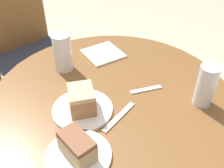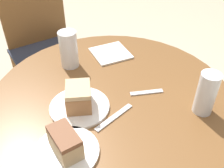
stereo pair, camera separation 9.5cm
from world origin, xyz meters
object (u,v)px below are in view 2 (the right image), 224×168
at_px(cake_slice_near, 79,97).
at_px(glass_lemonade, 69,51).
at_px(cake_slice_far, 65,142).
at_px(plate_far, 67,152).
at_px(glass_water, 206,96).
at_px(chair, 46,45).
at_px(plate_near, 80,107).

relative_size(cake_slice_near, glass_lemonade, 0.79).
bearing_deg(cake_slice_far, plate_far, 0.00).
distance_m(cake_slice_far, glass_lemonade, 0.46).
bearing_deg(plate_far, glass_water, -2.41).
relative_size(chair, cake_slice_near, 7.60).
relative_size(plate_near, cake_slice_near, 1.69).
distance_m(plate_far, glass_lemonade, 0.46).
bearing_deg(plate_far, cake_slice_far, 0.00).
relative_size(plate_near, glass_water, 1.35).
bearing_deg(plate_near, glass_lemonade, 79.60).
bearing_deg(chair, plate_far, -107.28).
bearing_deg(plate_near, cake_slice_far, -120.05).
distance_m(plate_near, plate_far, 0.19).
bearing_deg(cake_slice_near, glass_water, -26.08).
xyz_separation_m(cake_slice_near, glass_lemonade, (0.05, 0.27, 0.02)).
bearing_deg(cake_slice_far, glass_lemonade, 71.50).
bearing_deg(cake_slice_near, glass_lemonade, 79.60).
bearing_deg(chair, plate_near, -102.79).
bearing_deg(glass_water, chair, 106.37).
relative_size(chair, plate_near, 4.48).
relative_size(plate_far, glass_water, 1.25).
xyz_separation_m(chair, plate_far, (-0.15, -1.08, 0.25)).
xyz_separation_m(glass_lemonade, glass_water, (0.33, -0.45, -0.00)).
height_order(cake_slice_far, glass_water, glass_water).
relative_size(chair, glass_lemonade, 5.99).
height_order(chair, cake_slice_near, chair).
distance_m(cake_slice_near, glass_lemonade, 0.27).
height_order(cake_slice_near, cake_slice_far, cake_slice_near).
bearing_deg(plate_far, chair, 82.10).
bearing_deg(cake_slice_near, plate_far, -120.05).
distance_m(cake_slice_near, cake_slice_far, 0.19).
xyz_separation_m(plate_near, cake_slice_near, (0.00, 0.00, 0.05)).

